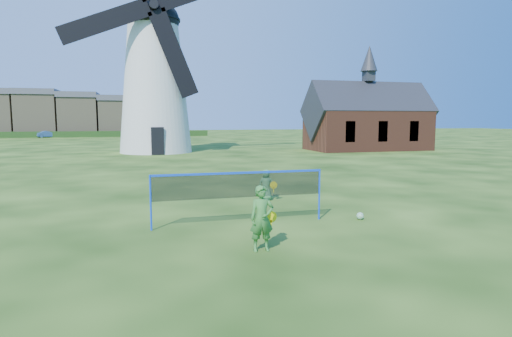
{
  "coord_description": "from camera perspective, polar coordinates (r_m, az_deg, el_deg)",
  "views": [
    {
      "loc": [
        -3.39,
        -12.46,
        3.06
      ],
      "look_at": [
        0.2,
        0.5,
        1.5
      ],
      "focal_mm": 30.02,
      "sensor_mm": 36.0,
      "label": 1
    }
  ],
  "objects": [
    {
      "name": "ground",
      "position": [
        13.27,
        -0.26,
        -6.72
      ],
      "size": [
        220.0,
        220.0,
        0.0
      ],
      "primitive_type": "plane",
      "color": "black",
      "rests_on": "ground"
    },
    {
      "name": "windmill",
      "position": [
        40.72,
        -13.38,
        11.76
      ],
      "size": [
        15.46,
        6.5,
        20.28
      ],
      "color": "silver",
      "rests_on": "ground"
    },
    {
      "name": "chapel",
      "position": [
        44.14,
        14.63,
        6.15
      ],
      "size": [
        12.09,
        5.86,
        10.22
      ],
      "color": "brown",
      "rests_on": "ground"
    },
    {
      "name": "badminton_net",
      "position": [
        12.35,
        -2.23,
        -2.33
      ],
      "size": [
        5.05,
        0.05,
        1.55
      ],
      "color": "blue",
      "rests_on": "ground"
    },
    {
      "name": "player_girl",
      "position": [
        9.96,
        0.79,
        -6.68
      ],
      "size": [
        0.71,
        0.39,
        1.54
      ],
      "rotation": [
        0.0,
        0.0,
        -0.04
      ],
      "color": "#377C31",
      "rests_on": "ground"
    },
    {
      "name": "player_boy",
      "position": [
        16.18,
        1.38,
        -2.19
      ],
      "size": [
        0.7,
        0.57,
        1.17
      ],
      "rotation": [
        0.0,
        0.0,
        2.73
      ],
      "color": "#458F4E",
      "rests_on": "ground"
    },
    {
      "name": "play_ball",
      "position": [
        13.53,
        13.7,
        -6.17
      ],
      "size": [
        0.22,
        0.22,
        0.22
      ],
      "primitive_type": "sphere",
      "color": "green",
      "rests_on": "ground"
    },
    {
      "name": "hedge",
      "position": [
        80.68,
        -28.87,
        3.97
      ],
      "size": [
        62.0,
        0.8,
        1.0
      ],
      "primitive_type": "cube",
      "color": "#193814",
      "rests_on": "ground"
    },
    {
      "name": "car_right",
      "position": [
        79.76,
        -26.02,
        4.13
      ],
      "size": [
        3.48,
        2.13,
        1.08
      ],
      "primitive_type": "imported",
      "rotation": [
        0.0,
        0.0,
        1.89
      ],
      "color": "#2A4C80",
      "rests_on": "ground"
    }
  ]
}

